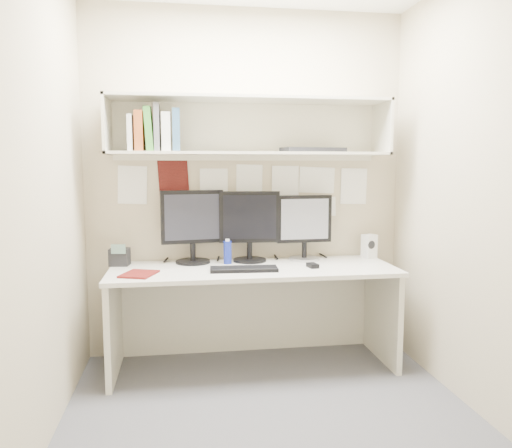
{
  "coord_description": "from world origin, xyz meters",
  "views": [
    {
      "loc": [
        -0.49,
        -2.78,
        1.45
      ],
      "look_at": [
        -0.02,
        0.35,
        1.07
      ],
      "focal_mm": 35.0,
      "sensor_mm": 36.0,
      "label": 1
    }
  ],
  "objects": [
    {
      "name": "maroon_notebook",
      "position": [
        -0.78,
        0.5,
        0.74
      ],
      "size": [
        0.27,
        0.29,
        0.01
      ],
      "primitive_type": "cube",
      "rotation": [
        0.0,
        0.0,
        -0.35
      ],
      "color": "#57110F",
      "rests_on": "desk"
    },
    {
      "name": "keyboard",
      "position": [
        -0.08,
        0.53,
        0.74
      ],
      "size": [
        0.47,
        0.19,
        0.02
      ],
      "primitive_type": "cube",
      "rotation": [
        0.0,
        0.0,
        -0.05
      ],
      "color": "black",
      "rests_on": "desk"
    },
    {
      "name": "monitor_right",
      "position": [
        0.42,
        0.87,
        1.0
      ],
      "size": [
        0.42,
        0.23,
        0.49
      ],
      "rotation": [
        0.0,
        0.0,
        0.05
      ],
      "color": "#A5A5AA",
      "rests_on": "desk"
    },
    {
      "name": "monitor_left",
      "position": [
        -0.42,
        0.87,
        1.02
      ],
      "size": [
        0.46,
        0.25,
        0.53
      ],
      "rotation": [
        0.0,
        0.0,
        0.15
      ],
      "color": "black",
      "rests_on": "desk"
    },
    {
      "name": "hutch_tray",
      "position": [
        0.47,
        0.82,
        1.56
      ],
      "size": [
        0.5,
        0.28,
        0.03
      ],
      "primitive_type": "cube",
      "rotation": [
        0.0,
        0.0,
        0.22
      ],
      "color": "black",
      "rests_on": "overhead_hutch"
    },
    {
      "name": "wall_back",
      "position": [
        0.0,
        1.0,
        1.3
      ],
      "size": [
        2.4,
        0.02,
        2.6
      ],
      "primitive_type": "cube",
      "color": "#B5A88A",
      "rests_on": "ground"
    },
    {
      "name": "desk",
      "position": [
        0.0,
        0.65,
        0.37
      ],
      "size": [
        2.0,
        0.7,
        0.73
      ],
      "color": "beige",
      "rests_on": "floor"
    },
    {
      "name": "desk_phone",
      "position": [
        -0.94,
        0.84,
        0.79
      ],
      "size": [
        0.15,
        0.14,
        0.16
      ],
      "rotation": [
        0.0,
        0.0,
        -0.13
      ],
      "color": "black",
      "rests_on": "desk"
    },
    {
      "name": "mouse",
      "position": [
        0.41,
        0.56,
        0.74
      ],
      "size": [
        0.08,
        0.1,
        0.03
      ],
      "primitive_type": "cube",
      "rotation": [
        0.0,
        0.0,
        0.18
      ],
      "color": "black",
      "rests_on": "desk"
    },
    {
      "name": "monitor_center",
      "position": [
        0.0,
        0.87,
        1.01
      ],
      "size": [
        0.45,
        0.25,
        0.52
      ],
      "rotation": [
        0.0,
        0.0,
        -0.08
      ],
      "color": "black",
      "rests_on": "desk"
    },
    {
      "name": "wall_front",
      "position": [
        0.0,
        -1.0,
        1.3
      ],
      "size": [
        2.4,
        0.02,
        2.6
      ],
      "primitive_type": "cube",
      "color": "#B5A88A",
      "rests_on": "ground"
    },
    {
      "name": "speaker",
      "position": [
        0.94,
        0.86,
        0.82
      ],
      "size": [
        0.11,
        0.12,
        0.18
      ],
      "rotation": [
        0.0,
        0.0,
        0.32
      ],
      "color": "silver",
      "rests_on": "desk"
    },
    {
      "name": "wall_left",
      "position": [
        -1.2,
        0.0,
        1.3
      ],
      "size": [
        0.02,
        2.0,
        2.6
      ],
      "primitive_type": "cube",
      "color": "#B5A88A",
      "rests_on": "ground"
    },
    {
      "name": "pinned_papers",
      "position": [
        0.0,
        0.99,
        1.25
      ],
      "size": [
        1.92,
        0.01,
        0.48
      ],
      "primitive_type": null,
      "color": "white",
      "rests_on": "wall_back"
    },
    {
      "name": "overhead_hutch",
      "position": [
        0.0,
        0.86,
        1.72
      ],
      "size": [
        2.0,
        0.38,
        0.4
      ],
      "color": "beige",
      "rests_on": "wall_back"
    },
    {
      "name": "floor",
      "position": [
        0.0,
        0.0,
        0.0
      ],
      "size": [
        2.4,
        2.0,
        0.01
      ],
      "primitive_type": "cube",
      "color": "#4B4B50",
      "rests_on": "ground"
    },
    {
      "name": "blue_bottle",
      "position": [
        -0.17,
        0.79,
        0.82
      ],
      "size": [
        0.06,
        0.06,
        0.18
      ],
      "color": "navy",
      "rests_on": "desk"
    },
    {
      "name": "book_stack",
      "position": [
        -0.67,
        0.76,
        1.68
      ],
      "size": [
        0.35,
        0.2,
        0.32
      ],
      "color": "beige",
      "rests_on": "overhead_hutch"
    },
    {
      "name": "wall_right",
      "position": [
        1.2,
        0.0,
        1.3
      ],
      "size": [
        0.02,
        2.0,
        2.6
      ],
      "primitive_type": "cube",
      "color": "#B5A88A",
      "rests_on": "ground"
    }
  ]
}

